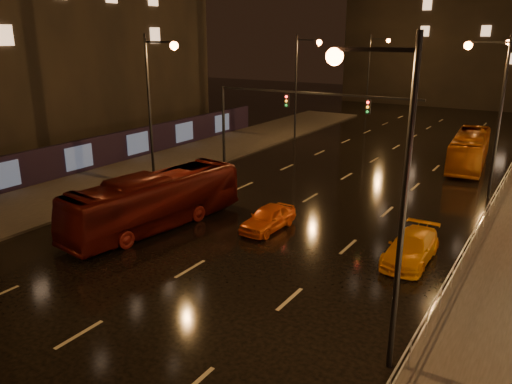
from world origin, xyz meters
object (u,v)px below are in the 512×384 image
bus_red (155,201)px  bus_curb (469,150)px  taxi_near (268,218)px  taxi_far (411,248)px

bus_red → bus_curb: (11.76, 22.67, -0.09)m
taxi_near → bus_red: bearing=-149.2°
taxi_far → bus_red: bearing=-167.4°
bus_curb → taxi_near: (-6.49, -19.77, -0.73)m
taxi_near → taxi_far: taxi_far is taller
bus_red → taxi_far: bearing=20.6°
bus_red → taxi_near: bearing=36.1°
taxi_near → taxi_far: bearing=2.9°
bus_red → bus_curb: bearing=69.9°
taxi_near → taxi_far: (7.50, 0.11, 0.00)m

